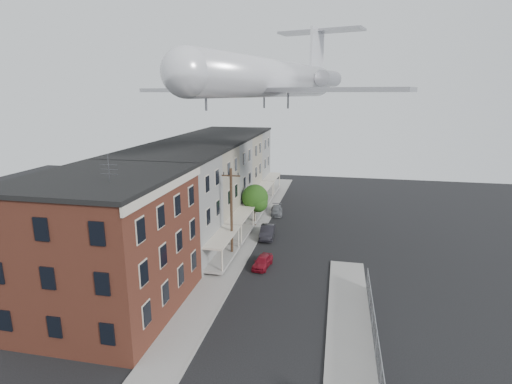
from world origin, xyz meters
TOP-DOWN VIEW (x-y plane):
  - sidewalk_left at (-5.50, 24.00)m, footprint 3.00×62.00m
  - sidewalk_right at (5.50, 6.00)m, footprint 3.00×26.00m
  - curb_left at (-4.05, 24.00)m, footprint 0.15×62.00m
  - curb_right at (4.05, 6.00)m, footprint 0.15×26.00m
  - corner_building at (-12.00, 7.00)m, footprint 10.31×12.30m
  - row_house_a at (-11.96, 16.50)m, footprint 11.98×7.00m
  - row_house_b at (-11.96, 23.50)m, footprint 11.98×7.00m
  - row_house_c at (-11.96, 30.50)m, footprint 11.98×7.00m
  - row_house_d at (-11.96, 37.50)m, footprint 11.98×7.00m
  - row_house_e at (-11.96, 44.50)m, footprint 11.98×7.00m
  - chainlink_fence at (7.00, 5.00)m, footprint 0.06×18.06m
  - utility_pole at (-5.60, 18.00)m, footprint 1.80×0.26m
  - street_tree at (-5.27, 27.92)m, footprint 3.22×3.20m
  - car_near at (-2.26, 16.51)m, footprint 1.72×3.45m
  - car_mid at (-3.22, 24.33)m, footprint 1.77×4.28m
  - car_far at (-3.55, 33.34)m, footprint 2.00×3.92m
  - airplane at (-2.56, 24.08)m, footprint 27.65×31.63m

SIDE VIEW (x-z plane):
  - sidewalk_left at x=-5.50m, z-range 0.00..0.12m
  - sidewalk_right at x=5.50m, z-range 0.00..0.12m
  - curb_left at x=-4.05m, z-range 0.00..0.14m
  - curb_right at x=4.05m, z-range 0.00..0.14m
  - car_far at x=-3.55m, z-range 0.00..1.09m
  - car_near at x=-2.26m, z-range 0.00..1.13m
  - car_mid at x=-3.22m, z-range 0.00..1.38m
  - chainlink_fence at x=7.00m, z-range 0.05..1.95m
  - street_tree at x=-5.27m, z-range 0.85..6.05m
  - utility_pole at x=-5.60m, z-range 0.17..9.17m
  - row_house_a at x=-11.96m, z-range -0.02..10.28m
  - row_house_b at x=-11.96m, z-range -0.02..10.28m
  - row_house_c at x=-11.96m, z-range -0.02..10.28m
  - row_house_d at x=-11.96m, z-range -0.02..10.28m
  - row_house_e at x=-11.96m, z-range -0.02..10.28m
  - corner_building at x=-12.00m, z-range -0.91..11.24m
  - airplane at x=-2.56m, z-range 12.73..21.87m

